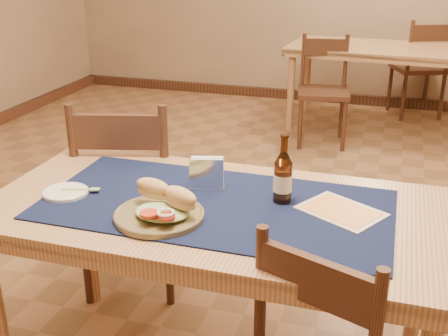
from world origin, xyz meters
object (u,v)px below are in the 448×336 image
(sandwich_plate, at_px, (162,209))
(chair_main_far, at_px, (130,193))
(back_table, at_px, (384,56))
(main_table, at_px, (216,226))
(napkin_holder, at_px, (207,174))
(beer_bottle, at_px, (283,177))

(sandwich_plate, bearing_deg, chair_main_far, 124.93)
(back_table, xyz_separation_m, chair_main_far, (-1.01, -2.98, -0.16))
(main_table, distance_m, chair_main_far, 0.78)
(main_table, distance_m, napkin_holder, 0.20)
(chair_main_far, bearing_deg, main_table, -39.85)
(sandwich_plate, xyz_separation_m, napkin_holder, (0.06, 0.28, 0.02))
(chair_main_far, distance_m, sandwich_plate, 0.83)
(chair_main_far, xyz_separation_m, sandwich_plate, (0.45, -0.64, 0.28))
(beer_bottle, bearing_deg, napkin_holder, 173.20)
(chair_main_far, height_order, sandwich_plate, chair_main_far)
(chair_main_far, bearing_deg, sandwich_plate, -55.07)
(chair_main_far, bearing_deg, back_table, 71.23)
(sandwich_plate, height_order, napkin_holder, napkin_holder)
(back_table, relative_size, napkin_holder, 12.05)
(back_table, bearing_deg, chair_main_far, -108.77)
(back_table, relative_size, beer_bottle, 6.88)
(beer_bottle, xyz_separation_m, napkin_holder, (-0.29, 0.03, -0.04))
(sandwich_plate, relative_size, napkin_holder, 2.13)
(chair_main_far, relative_size, sandwich_plate, 3.27)
(main_table, relative_size, beer_bottle, 6.54)
(back_table, height_order, beer_bottle, beer_bottle)
(back_table, xyz_separation_m, napkin_holder, (-0.50, -3.34, 0.14))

